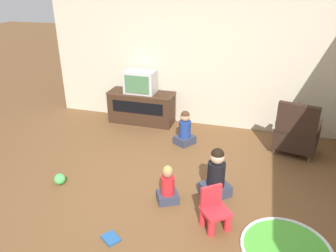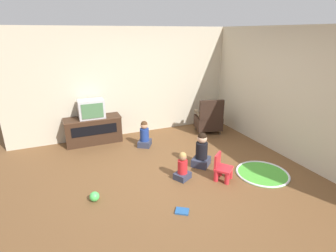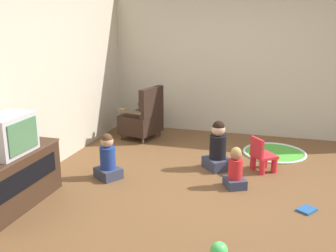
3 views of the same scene
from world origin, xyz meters
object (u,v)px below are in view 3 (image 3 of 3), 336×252
black_armchair (143,119)px  toy_ball (219,250)px  television (8,135)px  tv_cabinet (11,179)px  book (307,210)px  child_watching_left (235,170)px  yellow_kid_chair (262,158)px  child_watching_right (218,148)px  child_watching_center (108,159)px

black_armchair → toy_ball: size_ratio=5.92×
black_armchair → toy_ball: (-3.09, -1.80, -0.27)m
television → tv_cabinet: bearing=90.0°
black_armchair → book: (-1.98, -2.56, -0.33)m
black_armchair → toy_ball: 3.58m
tv_cabinet → black_armchair: bearing=-10.1°
black_armchair → child_watching_left: black_armchair is taller
television → book: television is taller
black_armchair → yellow_kid_chair: black_armchair is taller
tv_cabinet → yellow_kid_chair: size_ratio=2.67×
child_watching_right → book: 1.49m
child_watching_right → toy_ball: size_ratio=4.46×
child_watching_left → toy_ball: 1.52m
television → toy_ball: size_ratio=3.73×
yellow_kid_chair → book: (-1.02, -0.53, -0.17)m
tv_cabinet → child_watching_right: (1.73, -1.93, -0.03)m
child_watching_center → toy_ball: 2.12m
child_watching_center → child_watching_left: bearing=-141.7°
child_watching_right → book: child_watching_right is taller
television → black_armchair: (2.76, -0.47, -0.47)m
black_armchair → yellow_kid_chair: bearing=79.4°
tv_cabinet → toy_ball: tv_cabinet is taller
television → child_watching_left: 2.58m
tv_cabinet → toy_ball: 2.32m
child_watching_center → toy_ball: (-1.34, -1.64, -0.18)m
toy_ball → book: bearing=-34.3°
television → child_watching_right: size_ratio=0.84×
tv_cabinet → yellow_kid_chair: 3.10m
tv_cabinet → child_watching_right: size_ratio=1.87×
child_watching_right → black_armchair: bearing=12.3°
child_watching_center → book: (-0.23, -2.39, -0.24)m
yellow_kid_chair → toy_ball: bearing=135.3°
child_watching_center → child_watching_right: (0.72, -1.28, 0.03)m
child_watching_center → television: bearing=90.2°
child_watching_right → toy_ball: child_watching_right is taller
tv_cabinet → child_watching_center: 1.20m
television → black_armchair: television is taller
tv_cabinet → black_armchair: 2.80m
child_watching_right → toy_ball: (-2.05, -0.36, -0.21)m
child_watching_right → tv_cabinet: bearing=89.7°
tv_cabinet → toy_ball: bearing=-98.2°
child_watching_left → book: size_ratio=2.11×
child_watching_center → child_watching_right: child_watching_right is taller
child_watching_left → toy_ball: bearing=153.9°
black_armchair → child_watching_left: size_ratio=1.75×
toy_ball → book: 1.34m
toy_ball → tv_cabinet: bearing=81.8°
child_watching_center → book: bearing=-153.4°
yellow_kid_chair → child_watching_center: bearing=74.4°
yellow_kid_chair → child_watching_center: child_watching_center is taller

